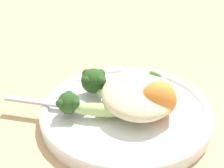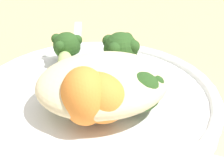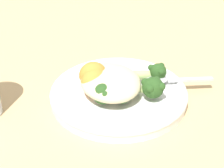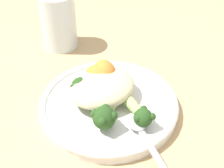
% 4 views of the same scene
% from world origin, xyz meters
% --- Properties ---
extents(ground_plane, '(4.00, 4.00, 0.00)m').
position_xyz_m(ground_plane, '(0.00, 0.00, 0.00)').
color(ground_plane, tan).
extents(plate, '(0.23, 0.23, 0.02)m').
position_xyz_m(plate, '(-0.02, -0.01, 0.01)').
color(plate, white).
rests_on(plate, ground_plane).
extents(quinoa_mound, '(0.12, 0.10, 0.04)m').
position_xyz_m(quinoa_mound, '(-0.02, 0.01, 0.04)').
color(quinoa_mound, beige).
rests_on(quinoa_mound, plate).
extents(broccoli_stalk_0, '(0.09, 0.07, 0.03)m').
position_xyz_m(broccoli_stalk_0, '(-0.04, 0.02, 0.04)').
color(broccoli_stalk_0, '#ADC675').
rests_on(broccoli_stalk_0, plate).
extents(broccoli_stalk_1, '(0.09, 0.03, 0.03)m').
position_xyz_m(broccoli_stalk_1, '(-0.04, -0.00, 0.03)').
color(broccoli_stalk_1, '#ADC675').
rests_on(broccoli_stalk_1, plate).
extents(broccoli_stalk_2, '(0.11, 0.09, 0.04)m').
position_xyz_m(broccoli_stalk_2, '(-0.05, -0.04, 0.04)').
color(broccoli_stalk_2, '#ADC675').
rests_on(broccoli_stalk_2, plate).
extents(broccoli_stalk_3, '(0.04, 0.10, 0.03)m').
position_xyz_m(broccoli_stalk_3, '(-0.01, -0.06, 0.03)').
color(broccoli_stalk_3, '#ADC675').
rests_on(broccoli_stalk_3, plate).
extents(sweet_potato_chunk_0, '(0.06, 0.06, 0.04)m').
position_xyz_m(sweet_potato_chunk_0, '(-0.01, 0.03, 0.04)').
color(sweet_potato_chunk_0, orange).
rests_on(sweet_potato_chunk_0, plate).
extents(sweet_potato_chunk_1, '(0.04, 0.05, 0.05)m').
position_xyz_m(sweet_potato_chunk_1, '(0.00, 0.03, 0.05)').
color(sweet_potato_chunk_1, orange).
rests_on(sweet_potato_chunk_1, plate).
extents(spoon, '(0.05, 0.12, 0.01)m').
position_xyz_m(spoon, '(-0.02, -0.09, 0.03)').
color(spoon, '#B7B7BC').
rests_on(spoon, plate).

